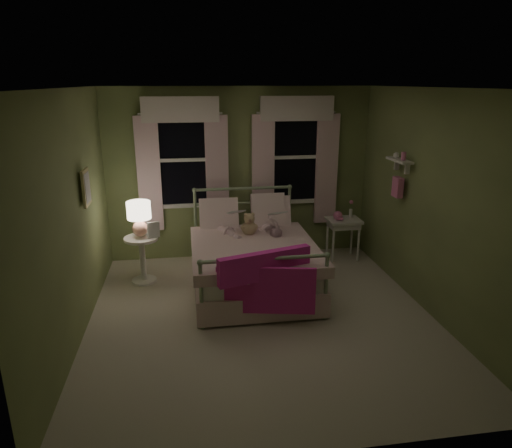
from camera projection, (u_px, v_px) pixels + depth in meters
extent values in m
plane|color=beige|center=(262.00, 317.00, 5.38)|extent=(4.20, 4.20, 0.00)
plane|color=white|center=(263.00, 88.00, 4.60)|extent=(4.20, 4.20, 0.00)
plane|color=#879A5C|center=(240.00, 174.00, 6.97)|extent=(4.00, 0.00, 4.00)
plane|color=#879A5C|center=(315.00, 297.00, 3.01)|extent=(4.00, 0.00, 4.00)
plane|color=#879A5C|center=(71.00, 219.00, 4.70)|extent=(0.00, 4.20, 4.20)
plane|color=#879A5C|center=(432.00, 204.00, 5.28)|extent=(0.00, 4.20, 4.20)
cube|color=white|center=(252.00, 259.00, 6.03)|extent=(1.44, 1.94, 0.26)
cube|color=white|center=(252.00, 275.00, 6.10)|extent=(1.54, 2.02, 0.30)
cube|color=white|center=(254.00, 250.00, 5.84)|extent=(1.58, 1.75, 0.14)
cylinder|color=#9EB793|center=(200.00, 270.00, 5.97)|extent=(0.04, 1.90, 0.04)
cylinder|color=#9EB793|center=(303.00, 264.00, 6.17)|extent=(0.04, 1.90, 0.04)
cylinder|color=#9EB793|center=(196.00, 228.00, 6.80)|extent=(0.04, 0.04, 1.15)
cylinder|color=#9EB793|center=(289.00, 223.00, 7.00)|extent=(0.04, 0.04, 1.15)
sphere|color=#9EB793|center=(194.00, 190.00, 6.63)|extent=(0.07, 0.07, 0.07)
sphere|color=#9EB793|center=(290.00, 187.00, 6.83)|extent=(0.07, 0.07, 0.07)
cylinder|color=#9EB793|center=(243.00, 188.00, 6.73)|extent=(1.42, 0.04, 0.04)
cylinder|color=#9EB793|center=(243.00, 203.00, 6.79)|extent=(1.38, 0.03, 0.03)
cylinder|color=#9EB793|center=(201.00, 296.00, 5.02)|extent=(0.04, 0.04, 0.80)
cylinder|color=#9EB793|center=(326.00, 288.00, 5.23)|extent=(0.04, 0.04, 0.80)
sphere|color=#9EB793|center=(200.00, 263.00, 4.90)|extent=(0.07, 0.07, 0.07)
sphere|color=#9EB793|center=(327.00, 255.00, 5.11)|extent=(0.07, 0.07, 0.07)
cylinder|color=#9EB793|center=(265.00, 259.00, 5.00)|extent=(1.42, 0.04, 0.04)
cube|color=white|center=(219.00, 217.00, 6.52)|extent=(0.55, 0.32, 0.57)
cube|color=white|center=(271.00, 215.00, 6.63)|extent=(0.55, 0.32, 0.57)
cube|color=white|center=(268.00, 210.00, 6.60)|extent=(0.48, 0.30, 0.51)
cube|color=#DE2BA2|center=(265.00, 266.00, 5.03)|extent=(1.08, 0.41, 0.32)
cube|color=#D42993|center=(266.00, 291.00, 5.04)|extent=(1.09, 0.25, 0.55)
imported|color=#F7D1DD|center=(227.00, 213.00, 6.26)|extent=(0.31, 0.25, 0.74)
imported|color=#F7D1DD|center=(267.00, 210.00, 6.34)|extent=(0.41, 0.34, 0.75)
imported|color=beige|center=(229.00, 216.00, 6.02)|extent=(0.21, 0.15, 0.26)
imported|color=beige|center=(271.00, 217.00, 6.11)|extent=(0.21, 0.14, 0.26)
sphere|color=tan|center=(249.00, 228.00, 6.22)|extent=(0.20, 0.20, 0.20)
sphere|color=tan|center=(249.00, 219.00, 6.16)|extent=(0.15, 0.15, 0.15)
sphere|color=tan|center=(246.00, 215.00, 6.13)|extent=(0.06, 0.06, 0.06)
sphere|color=tan|center=(253.00, 215.00, 6.15)|extent=(0.06, 0.06, 0.06)
sphere|color=tan|center=(244.00, 228.00, 6.17)|extent=(0.08, 0.08, 0.08)
sphere|color=tan|center=(255.00, 227.00, 6.19)|extent=(0.08, 0.08, 0.08)
sphere|color=#8C6B51|center=(250.00, 220.00, 6.11)|extent=(0.05, 0.05, 0.05)
cylinder|color=white|center=(141.00, 239.00, 6.16)|extent=(0.46, 0.46, 0.04)
cylinder|color=white|center=(143.00, 260.00, 6.26)|extent=(0.08, 0.08, 0.60)
cylinder|color=white|center=(144.00, 280.00, 6.35)|extent=(0.34, 0.34, 0.03)
sphere|color=#F3A690|center=(140.00, 229.00, 6.12)|extent=(0.21, 0.21, 0.21)
cylinder|color=pink|center=(140.00, 220.00, 6.09)|extent=(0.03, 0.03, 0.13)
cylinder|color=#FFEAC6|center=(139.00, 210.00, 6.04)|extent=(0.32, 0.32, 0.23)
imported|color=beige|center=(148.00, 238.00, 6.09)|extent=(0.21, 0.26, 0.02)
cube|color=white|center=(344.00, 220.00, 6.97)|extent=(0.50, 0.40, 0.04)
cube|color=white|center=(344.00, 225.00, 6.99)|extent=(0.44, 0.34, 0.08)
cylinder|color=white|center=(333.00, 244.00, 6.90)|extent=(0.04, 0.04, 0.60)
cylinder|color=white|center=(358.00, 243.00, 6.96)|extent=(0.04, 0.04, 0.60)
cylinder|color=white|center=(327.00, 238.00, 7.18)|extent=(0.04, 0.04, 0.60)
cylinder|color=white|center=(352.00, 236.00, 7.24)|extent=(0.04, 0.04, 0.60)
sphere|color=pink|center=(338.00, 216.00, 6.93)|extent=(0.14, 0.14, 0.14)
cube|color=pink|center=(340.00, 219.00, 6.86)|extent=(0.11, 0.06, 0.04)
cylinder|color=white|center=(351.00, 213.00, 7.01)|extent=(0.05, 0.05, 0.14)
cylinder|color=#4C7F3F|center=(351.00, 207.00, 6.98)|extent=(0.01, 0.01, 0.12)
sphere|color=pink|center=(351.00, 202.00, 6.96)|extent=(0.06, 0.06, 0.06)
cube|color=black|center=(183.00, 160.00, 6.76)|extent=(0.76, 0.02, 1.35)
cube|color=white|center=(180.00, 111.00, 6.53)|extent=(0.84, 0.05, 0.06)
cube|color=white|center=(185.00, 206.00, 6.95)|extent=(0.84, 0.05, 0.06)
cube|color=white|center=(155.00, 161.00, 6.68)|extent=(0.06, 0.05, 1.40)
cube|color=white|center=(210.00, 159.00, 6.80)|extent=(0.06, 0.05, 1.40)
cube|color=white|center=(183.00, 160.00, 6.74)|extent=(0.76, 0.04, 0.05)
cube|color=white|center=(149.00, 175.00, 6.69)|extent=(0.34, 0.06, 1.70)
cube|color=silver|center=(217.00, 173.00, 6.83)|extent=(0.34, 0.06, 1.70)
cube|color=white|center=(180.00, 109.00, 6.46)|extent=(1.10, 0.08, 0.36)
cylinder|color=white|center=(181.00, 114.00, 6.52)|extent=(1.20, 0.03, 0.03)
cube|color=black|center=(294.00, 157.00, 7.01)|extent=(0.76, 0.02, 1.35)
cube|color=white|center=(296.00, 110.00, 6.78)|extent=(0.84, 0.05, 0.06)
cube|color=white|center=(294.00, 201.00, 7.20)|extent=(0.84, 0.05, 0.06)
cube|color=white|center=(269.00, 158.00, 6.93)|extent=(0.06, 0.05, 1.40)
cube|color=white|center=(320.00, 157.00, 7.05)|extent=(0.06, 0.05, 1.40)
cube|color=white|center=(295.00, 157.00, 6.99)|extent=(0.76, 0.04, 0.05)
cube|color=white|center=(263.00, 172.00, 6.93)|extent=(0.34, 0.06, 1.70)
cube|color=silver|center=(326.00, 170.00, 7.08)|extent=(0.34, 0.06, 1.70)
cube|color=white|center=(297.00, 108.00, 6.71)|extent=(1.10, 0.08, 0.36)
cylinder|color=white|center=(296.00, 112.00, 6.77)|extent=(1.20, 0.03, 0.03)
cube|color=white|center=(399.00, 160.00, 5.81)|extent=(0.15, 0.50, 0.03)
cube|color=white|center=(407.00, 169.00, 5.70)|extent=(0.06, 0.03, 0.14)
cube|color=white|center=(397.00, 164.00, 5.98)|extent=(0.06, 0.03, 0.14)
cylinder|color=pink|center=(404.00, 156.00, 5.69)|extent=(0.06, 0.06, 0.10)
sphere|color=white|center=(396.00, 155.00, 5.89)|extent=(0.08, 0.08, 0.08)
cube|color=pink|center=(398.00, 187.00, 5.91)|extent=(0.08, 0.18, 0.26)
cube|color=beige|center=(86.00, 188.00, 5.22)|extent=(0.03, 0.32, 0.42)
cube|color=silver|center=(87.00, 188.00, 5.22)|extent=(0.01, 0.25, 0.34)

